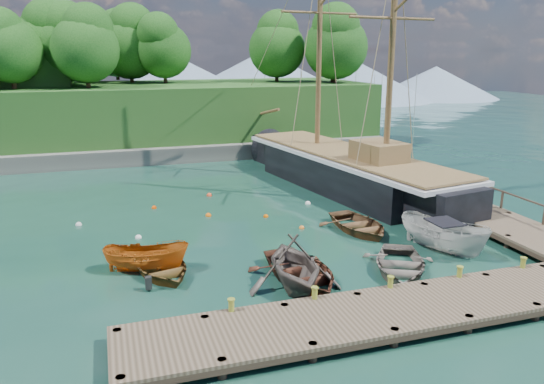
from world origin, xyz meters
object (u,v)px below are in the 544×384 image
(schooner, at_px, (348,174))
(rowboat_2, at_px, (300,280))
(rowboat_0, at_px, (161,273))
(rowboat_1, at_px, (294,287))
(rowboat_4, at_px, (358,231))
(cabin_boat_white, at_px, (442,251))
(motorboat_orange, at_px, (147,271))
(rowboat_3, at_px, (399,272))

(schooner, bearing_deg, rowboat_2, -132.63)
(rowboat_0, height_order, rowboat_1, rowboat_1)
(rowboat_1, bearing_deg, schooner, 61.93)
(rowboat_4, height_order, cabin_boat_white, cabin_boat_white)
(rowboat_2, height_order, motorboat_orange, motorboat_orange)
(rowboat_2, bearing_deg, cabin_boat_white, 1.99)
(schooner, bearing_deg, motorboat_orange, -154.87)
(rowboat_4, bearing_deg, cabin_boat_white, -61.32)
(rowboat_0, bearing_deg, motorboat_orange, 129.13)
(schooner, bearing_deg, rowboat_0, -152.72)
(rowboat_2, relative_size, rowboat_3, 1.10)
(rowboat_3, xyz_separation_m, schooner, (3.87, 13.16, 1.09))
(rowboat_1, relative_size, rowboat_4, 0.97)
(rowboat_0, height_order, cabin_boat_white, cabin_boat_white)
(rowboat_0, height_order, rowboat_2, rowboat_2)
(rowboat_1, bearing_deg, rowboat_3, 5.28)
(rowboat_4, distance_m, motorboat_orange, 11.05)
(rowboat_0, relative_size, rowboat_3, 0.97)
(rowboat_0, bearing_deg, rowboat_2, -37.14)
(rowboat_1, relative_size, rowboat_3, 0.98)
(schooner, bearing_deg, rowboat_3, -116.28)
(motorboat_orange, distance_m, cabin_boat_white, 13.44)
(rowboat_1, relative_size, motorboat_orange, 1.19)
(rowboat_0, distance_m, motorboat_orange, 0.66)
(rowboat_0, xyz_separation_m, motorboat_orange, (-0.52, 0.41, 0.00))
(motorboat_orange, bearing_deg, rowboat_2, -99.70)
(rowboat_1, distance_m, motorboat_orange, 6.36)
(rowboat_0, xyz_separation_m, rowboat_3, (9.60, -2.94, 0.00))
(cabin_boat_white, bearing_deg, motorboat_orange, 150.33)
(schooner, bearing_deg, cabin_boat_white, -103.23)
(rowboat_4, relative_size, motorboat_orange, 1.22)
(rowboat_0, xyz_separation_m, cabin_boat_white, (12.80, -1.41, 0.00))
(cabin_boat_white, bearing_deg, rowboat_4, 101.27)
(motorboat_orange, bearing_deg, cabin_boat_white, -81.86)
(rowboat_4, bearing_deg, rowboat_2, -141.03)
(rowboat_2, distance_m, schooner, 15.05)
(rowboat_3, xyz_separation_m, rowboat_4, (0.75, 5.27, 0.00))
(rowboat_2, bearing_deg, rowboat_1, -136.63)
(motorboat_orange, relative_size, schooner, 0.13)
(rowboat_0, distance_m, rowboat_1, 5.71)
(rowboat_3, relative_size, schooner, 0.16)
(rowboat_2, xyz_separation_m, motorboat_orange, (-5.88, 2.82, 0.00))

